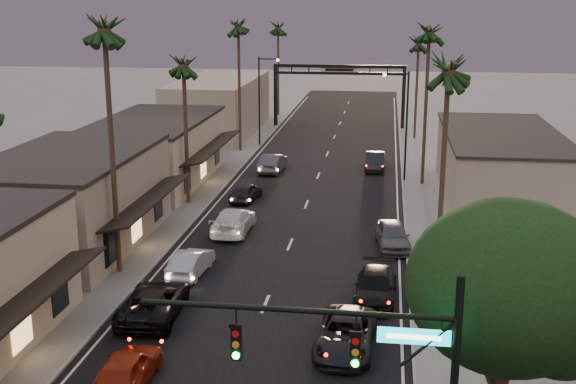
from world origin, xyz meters
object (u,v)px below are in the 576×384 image
(palm_ld, at_px, (238,22))
(traffic_signal, at_px, (381,368))
(streetlight_left, at_px, (262,94))
(palm_rb, at_px, (430,28))
(corner_tree, at_px, (511,293))
(palm_ra, at_px, (449,62))
(oncoming_pickup, at_px, (154,301))
(curbside_black, at_px, (376,286))
(curbside_near, at_px, (346,334))
(palm_far, at_px, (278,25))
(streetlight_right, at_px, (403,117))
(oncoming_silver, at_px, (191,262))
(palm_lc, at_px, (183,59))
(palm_rc, at_px, (419,40))
(palm_lb, at_px, (104,23))
(oncoming_red, at_px, (126,370))
(arch, at_px, (339,80))

(palm_ld, bearing_deg, traffic_signal, -74.35)
(streetlight_left, relative_size, palm_rb, 0.63)
(corner_tree, bearing_deg, palm_rb, 91.37)
(palm_ra, distance_m, oncoming_pickup, 18.68)
(palm_ld, distance_m, curbside_black, 39.20)
(palm_ld, height_order, curbside_black, palm_ld)
(corner_tree, distance_m, curbside_near, 10.46)
(corner_tree, height_order, palm_far, palm_far)
(streetlight_right, relative_size, curbside_near, 1.75)
(traffic_signal, bearing_deg, curbside_black, 91.21)
(oncoming_silver, xyz_separation_m, curbside_near, (8.86, -7.58, 0.02))
(palm_lc, bearing_deg, traffic_signal, -65.94)
(palm_ld, height_order, oncoming_pickup, palm_ld)
(streetlight_left, bearing_deg, streetlight_right, -43.21)
(corner_tree, height_order, palm_lc, palm_lc)
(palm_ra, height_order, curbside_black, palm_ra)
(traffic_signal, distance_m, oncoming_pickup, 17.25)
(streetlight_left, bearing_deg, palm_rc, 21.14)
(traffic_signal, height_order, palm_rb, palm_rb)
(palm_lb, height_order, palm_rb, palm_lb)
(palm_lb, bearing_deg, palm_rb, 51.98)
(palm_rb, bearing_deg, palm_ra, -90.00)
(palm_rb, height_order, oncoming_pickup, palm_rb)
(palm_far, xyz_separation_m, oncoming_silver, (3.62, -55.64, -10.75))
(traffic_signal, height_order, streetlight_left, streetlight_left)
(palm_rb, bearing_deg, oncoming_red, -110.59)
(corner_tree, relative_size, streetlight_left, 0.98)
(corner_tree, distance_m, arch, 63.26)
(palm_far, bearing_deg, streetlight_right, -65.24)
(oncoming_silver, bearing_deg, palm_far, -82.13)
(traffic_signal, xyz_separation_m, palm_ra, (2.91, 20.00, 6.36))
(streetlight_left, relative_size, oncoming_pickup, 1.63)
(oncoming_pickup, bearing_deg, traffic_signal, 126.75)
(traffic_signal, xyz_separation_m, palm_lc, (-14.29, 32.00, 5.39))
(palm_ld, bearing_deg, corner_tree, -69.19)
(palm_lb, height_order, palm_rc, palm_lb)
(palm_lc, distance_m, palm_ld, 19.10)
(streetlight_right, bearing_deg, traffic_signal, -91.72)
(palm_rb, distance_m, palm_rc, 20.09)
(arch, distance_m, curbside_black, 50.23)
(oncoming_silver, bearing_deg, oncoming_pickup, 91.12)
(streetlight_right, xyz_separation_m, palm_rc, (1.68, 19.00, 5.14))
(palm_rc, bearing_deg, curbside_black, -94.26)
(streetlight_right, height_order, oncoming_pickup, streetlight_right)
(streetlight_right, distance_m, palm_ld, 19.78)
(streetlight_right, distance_m, palm_ra, 21.94)
(palm_ld, distance_m, palm_rc, 19.51)
(palm_rb, height_order, curbside_near, palm_rb)
(traffic_signal, bearing_deg, palm_far, 100.70)
(corner_tree, distance_m, curbside_black, 14.48)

